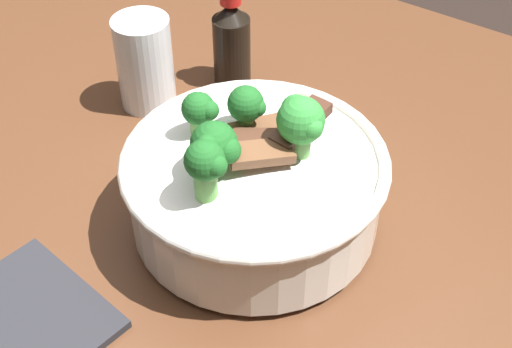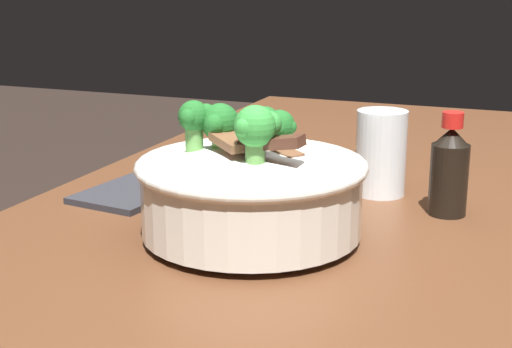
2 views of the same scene
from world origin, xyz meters
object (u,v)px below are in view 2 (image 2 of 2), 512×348
(rice_bowl, at_px, (251,185))
(chopsticks_pair, at_px, (265,154))
(soy_sauce_bottle, at_px, (450,170))
(folded_napkin, at_px, (132,193))
(drinking_glass, at_px, (381,159))

(rice_bowl, height_order, chopsticks_pair, rice_bowl)
(rice_bowl, distance_m, chopsticks_pair, 0.37)
(rice_bowl, bearing_deg, soy_sauce_bottle, 131.99)
(folded_napkin, bearing_deg, soy_sauce_bottle, 100.97)
(drinking_glass, xyz_separation_m, folded_napkin, (0.13, -0.29, -0.04))
(folded_napkin, bearing_deg, drinking_glass, 113.32)
(rice_bowl, height_order, drinking_glass, rice_bowl)
(chopsticks_pair, height_order, folded_napkin, folded_napkin)
(chopsticks_pair, bearing_deg, folded_napkin, -17.74)
(chopsticks_pair, distance_m, soy_sauce_bottle, 0.36)
(drinking_glass, distance_m, folded_napkin, 0.32)
(drinking_glass, relative_size, chopsticks_pair, 0.50)
(soy_sauce_bottle, bearing_deg, rice_bowl, -48.01)
(drinking_glass, relative_size, folded_napkin, 0.78)
(rice_bowl, bearing_deg, drinking_glass, 157.22)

